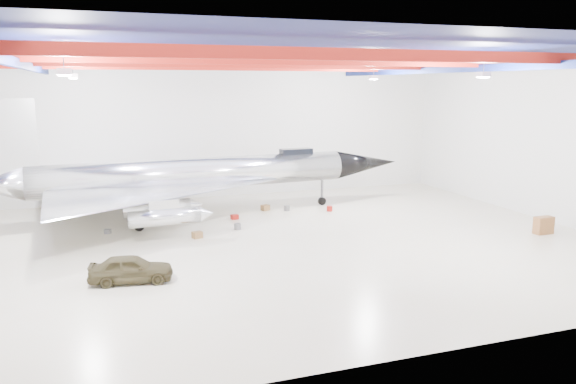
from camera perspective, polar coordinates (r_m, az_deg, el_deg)
name	(u,v)px	position (r m, az deg, el deg)	size (l,w,h in m)	color
floor	(264,244)	(33.05, -2.45, -5.29)	(40.00, 40.00, 0.00)	beige
wall_back	(211,130)	(46.47, -7.85, 6.22)	(40.00, 40.00, 0.00)	silver
wall_right	(544,139)	(42.22, 24.58, 4.88)	(30.00, 30.00, 0.00)	silver
ceiling	(262,51)	(31.79, -2.62, 14.12)	(40.00, 40.00, 0.00)	#0A0F38
ceiling_structure	(262,64)	(31.76, -2.61, 12.90)	(39.50, 29.50, 1.08)	maroon
jet_aircraft	(195,178)	(39.88, -9.43, 1.42)	(30.67, 18.39, 8.36)	silver
jeep	(131,269)	(27.67, -15.67, -7.51)	(1.56, 3.87, 1.32)	#3B341D
desk	(544,225)	(38.54, 24.53, -3.09)	(1.19, 0.60, 1.09)	brown
crate_ply	(197,235)	(34.64, -9.20, -4.32)	(0.57, 0.45, 0.40)	olive
toolbox_red	(235,217)	(39.06, -5.44, -2.53)	(0.48, 0.38, 0.33)	maroon
engine_drum	(238,226)	(36.33, -5.15, -3.51)	(0.44, 0.44, 0.40)	#59595B
parts_bin	(265,208)	(41.66, -2.32, -1.60)	(0.57, 0.46, 0.40)	olive
crate_small	(108,231)	(36.99, -17.85, -3.83)	(0.39, 0.31, 0.27)	#59595B
tool_chest	(330,209)	(41.47, 4.24, -1.69)	(0.43, 0.43, 0.39)	maroon
spares_box	(287,208)	(41.50, -0.12, -1.65)	(0.43, 0.43, 0.39)	#59595B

